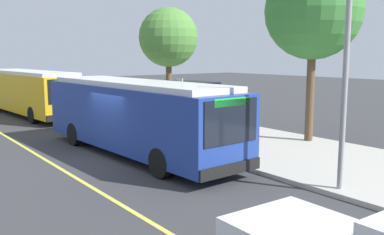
{
  "coord_description": "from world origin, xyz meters",
  "views": [
    {
      "loc": [
        14.47,
        -7.18,
        3.93
      ],
      "look_at": [
        2.7,
        1.71,
        1.77
      ],
      "focal_mm": 39.52,
      "sensor_mm": 36.0,
      "label": 1
    }
  ],
  "objects": [
    {
      "name": "ground_plane",
      "position": [
        0.0,
        0.0,
        0.0
      ],
      "size": [
        120.0,
        120.0,
        0.0
      ],
      "primitive_type": "plane",
      "color": "#38383A"
    },
    {
      "name": "transit_bus_main",
      "position": [
        -0.08,
        1.01,
        1.62
      ],
      "size": [
        10.9,
        3.03,
        2.95
      ],
      "color": "navy",
      "rests_on": "ground_plane"
    },
    {
      "name": "street_tree_upstreet",
      "position": [
        -7.17,
        7.37,
        5.0
      ],
      "size": [
        3.6,
        3.6,
        6.68
      ],
      "color": "brown",
      "rests_on": "sidewalk_curb"
    },
    {
      "name": "route_sign_post",
      "position": [
        -0.94,
        3.79,
        1.96
      ],
      "size": [
        0.44,
        0.08,
        2.8
      ],
      "color": "#333338",
      "rests_on": "sidewalk_curb"
    },
    {
      "name": "utility_pole",
      "position": [
        7.69,
        3.26,
        3.35
      ],
      "size": [
        0.16,
        0.16,
        6.4
      ],
      "primitive_type": "cylinder",
      "color": "gray",
      "rests_on": "sidewalk_curb"
    },
    {
      "name": "pedestrian_commuter",
      "position": [
        0.64,
        4.82,
        1.12
      ],
      "size": [
        0.24,
        0.4,
        1.69
      ],
      "color": "#282D47",
      "rests_on": "sidewalk_curb"
    },
    {
      "name": "lane_stripe_center",
      "position": [
        0.0,
        -2.2,
        0.0
      ],
      "size": [
        36.0,
        0.14,
        0.01
      ],
      "primitive_type": "cube",
      "color": "#E0D64C",
      "rests_on": "ground_plane"
    },
    {
      "name": "street_tree_near_shelter",
      "position": [
        2.73,
        8.25,
        5.81
      ],
      "size": [
        4.19,
        4.19,
        7.79
      ],
      "color": "brown",
      "rests_on": "sidewalk_curb"
    },
    {
      "name": "waiting_bench",
      "position": [
        -2.85,
        5.79,
        0.63
      ],
      "size": [
        1.6,
        0.48,
        0.95
      ],
      "color": "brown",
      "rests_on": "sidewalk_curb"
    },
    {
      "name": "transit_bus_second",
      "position": [
        -14.28,
        1.01,
        1.62
      ],
      "size": [
        11.98,
        3.31,
        2.95
      ],
      "color": "gold",
      "rests_on": "ground_plane"
    },
    {
      "name": "bus_shelter",
      "position": [
        -2.98,
        5.92,
        1.92
      ],
      "size": [
        2.9,
        1.6,
        2.48
      ],
      "color": "#333338",
      "rests_on": "sidewalk_curb"
    },
    {
      "name": "sidewalk_curb",
      "position": [
        0.0,
        6.0,
        0.07
      ],
      "size": [
        44.0,
        6.4,
        0.15
      ],
      "primitive_type": "cube",
      "color": "#B7B2A8",
      "rests_on": "ground_plane"
    }
  ]
}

